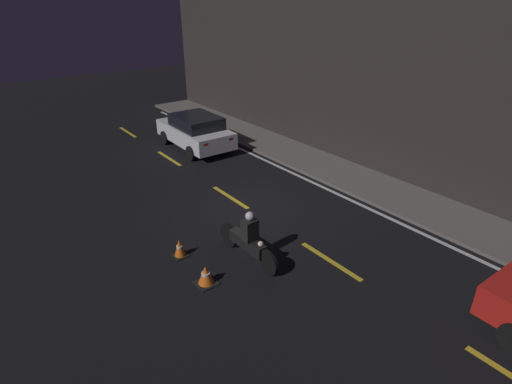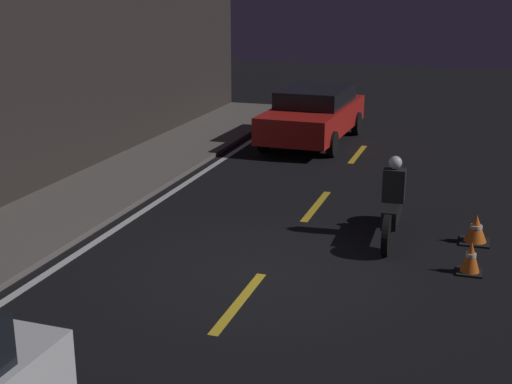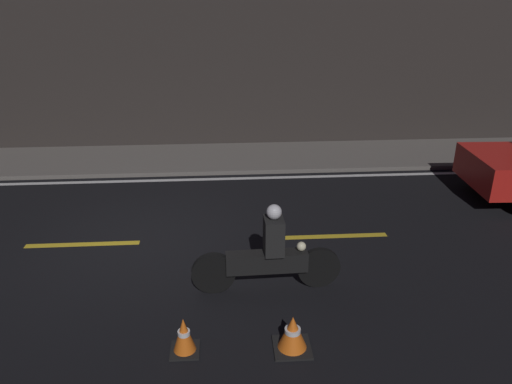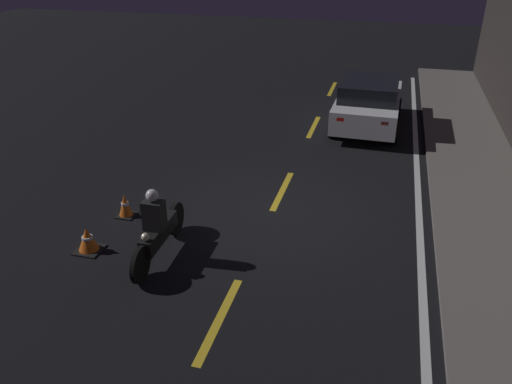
% 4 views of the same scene
% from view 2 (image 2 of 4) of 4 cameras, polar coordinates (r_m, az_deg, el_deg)
% --- Properties ---
extents(ground_plane, '(56.00, 56.00, 0.00)m').
position_cam_2_polar(ground_plane, '(10.56, 0.45, -6.59)').
color(ground_plane, black).
extents(raised_curb, '(28.00, 2.24, 0.10)m').
position_cam_2_polar(raised_curb, '(12.49, -19.20, -3.58)').
color(raised_curb, '#605B56').
rests_on(raised_curb, ground).
extents(lane_dash_c, '(2.00, 0.14, 0.01)m').
position_cam_2_polar(lane_dash_c, '(9.69, -1.34, -8.78)').
color(lane_dash_c, gold).
rests_on(lane_dash_c, ground).
extents(lane_dash_d, '(2.00, 0.14, 0.01)m').
position_cam_2_polar(lane_dash_d, '(13.73, 4.85, -1.11)').
color(lane_dash_d, gold).
rests_on(lane_dash_d, ground).
extents(lane_dash_e, '(2.00, 0.14, 0.01)m').
position_cam_2_polar(lane_dash_e, '(18.00, 8.14, 3.01)').
color(lane_dash_e, gold).
rests_on(lane_dash_e, ground).
extents(lane_solid_kerb, '(25.20, 0.14, 0.01)m').
position_cam_2_polar(lane_solid_kerb, '(11.76, -13.80, -4.62)').
color(lane_solid_kerb, silver).
rests_on(lane_solid_kerb, ground).
extents(taxi_red, '(4.61, 2.07, 1.44)m').
position_cam_2_polar(taxi_red, '(19.12, 4.64, 6.28)').
color(taxi_red, red).
rests_on(taxi_red, ground).
extents(motorcycle, '(2.24, 0.37, 1.40)m').
position_cam_2_polar(motorcycle, '(12.03, 10.86, -1.10)').
color(motorcycle, black).
rests_on(motorcycle, ground).
extents(traffic_cone_near, '(0.37, 0.37, 0.49)m').
position_cam_2_polar(traffic_cone_near, '(10.98, 16.80, -5.07)').
color(traffic_cone_near, black).
rests_on(traffic_cone_near, ground).
extents(traffic_cone_mid, '(0.48, 0.48, 0.48)m').
position_cam_2_polar(traffic_cone_mid, '(12.25, 17.18, -2.87)').
color(traffic_cone_mid, black).
rests_on(traffic_cone_mid, ground).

